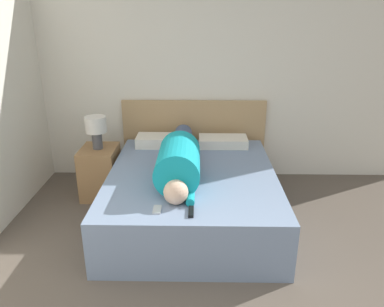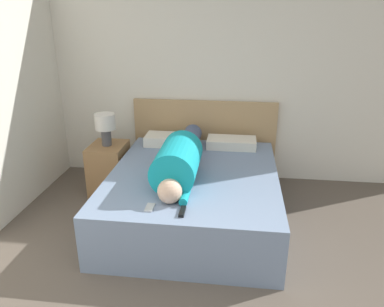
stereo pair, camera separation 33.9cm
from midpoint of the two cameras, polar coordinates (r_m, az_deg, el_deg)
name	(u,v)px [view 2 (the right image)]	position (r m, az deg, el deg)	size (l,w,h in m)	color
wall_back	(216,71)	(4.46, 5.94, 12.32)	(5.06, 0.06, 2.60)	silver
bed	(194,195)	(3.72, 2.90, -6.47)	(1.60, 1.92, 0.50)	#7589A8
headboard	(204,139)	(4.60, 3.98, 2.13)	(1.72, 0.04, 0.96)	tan
nightstand	(109,168)	(4.33, -10.36, -2.26)	(0.39, 0.47, 0.56)	olive
table_lamp	(105,125)	(4.16, -10.82, 4.29)	(0.22, 0.22, 0.36)	#4C4C51
person_lying	(180,159)	(3.49, 0.96, -0.86)	(0.39, 1.63, 0.39)	#DBB293
pillow_near_headboard	(171,140)	(4.33, -1.02, 2.06)	(0.58, 0.30, 0.11)	silver
pillow_second	(231,143)	(4.29, 8.29, 1.59)	(0.55, 0.30, 0.10)	silver
tv_remote	(182,211)	(2.92, 1.88, -8.90)	(0.04, 0.15, 0.02)	black
cell_phone	(150,207)	(2.99, -3.22, -8.30)	(0.06, 0.13, 0.01)	#B2B7BC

